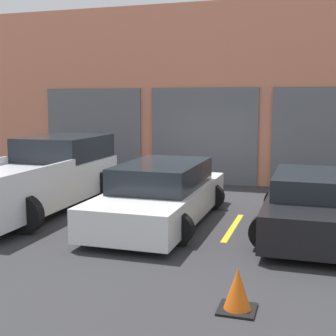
{
  "coord_description": "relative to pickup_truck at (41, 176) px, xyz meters",
  "views": [
    {
      "loc": [
        3.06,
        -11.2,
        2.59
      ],
      "look_at": [
        0.0,
        -1.38,
        1.1
      ],
      "focal_mm": 50.0,
      "sensor_mm": 36.0,
      "label": 1
    }
  ],
  "objects": [
    {
      "name": "pickup_truck",
      "position": [
        0.0,
        0.0,
        0.0
      ],
      "size": [
        2.45,
        5.28,
        1.67
      ],
      "color": "silver",
      "rests_on": "ground"
    },
    {
      "name": "sedan_side",
      "position": [
        6.24,
        -0.27,
        -0.22
      ],
      "size": [
        2.14,
        4.21,
        1.19
      ],
      "color": "black",
      "rests_on": "ground"
    },
    {
      "name": "parking_stripe_left",
      "position": [
        1.56,
        -0.3,
        -0.79
      ],
      "size": [
        0.12,
        2.2,
        0.01
      ],
      "primitive_type": "cube",
      "color": "gold",
      "rests_on": "ground"
    },
    {
      "name": "parking_stripe_centre",
      "position": [
        4.68,
        -0.3,
        -0.79
      ],
      "size": [
        0.12,
        2.2,
        0.01
      ],
      "primitive_type": "cube",
      "color": "gold",
      "rests_on": "ground"
    },
    {
      "name": "ground_plane",
      "position": [
        3.12,
        1.59,
        -0.79
      ],
      "size": [
        28.0,
        28.0,
        0.0
      ],
      "primitive_type": "plane",
      "color": "#2D2D30"
    },
    {
      "name": "traffic_cone",
      "position": [
        5.36,
        -4.11,
        -0.54
      ],
      "size": [
        0.47,
        0.47,
        0.55
      ],
      "color": "black",
      "rests_on": "ground"
    },
    {
      "name": "shophouse_building",
      "position": [
        3.11,
        4.87,
        1.92
      ],
      "size": [
        15.81,
        0.68,
        5.54
      ],
      "color": "#D17A5B",
      "rests_on": "ground"
    },
    {
      "name": "sedan_white",
      "position": [
        3.12,
        -0.26,
        -0.19
      ],
      "size": [
        2.19,
        4.8,
        1.27
      ],
      "color": "white",
      "rests_on": "ground"
    }
  ]
}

